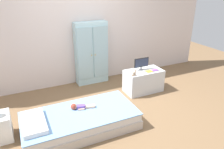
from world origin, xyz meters
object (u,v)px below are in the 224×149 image
at_px(book_purple, 155,70).
at_px(bed, 81,121).
at_px(doll, 78,107).
at_px(rocking_horse_toy, 134,73).
at_px(tv_monitor, 141,63).
at_px(book_yellow, 149,71).
at_px(tv_stand, 143,81).
at_px(wardrobe, 91,53).

bearing_deg(book_purple, bed, -161.92).
xyz_separation_m(doll, rocking_horse_toy, (1.27, 0.42, 0.21)).
height_order(bed, tv_monitor, tv_monitor).
height_order(doll, rocking_horse_toy, rocking_horse_toy).
xyz_separation_m(rocking_horse_toy, book_yellow, (0.37, 0.04, -0.05)).
relative_size(tv_stand, book_purple, 5.17).
bearing_deg(doll, bed, -96.53).
bearing_deg(tv_monitor, wardrobe, 134.70).
distance_m(book_yellow, book_purple, 0.14).
bearing_deg(book_yellow, doll, -164.46).
bearing_deg(doll, book_purple, 14.36).
distance_m(tv_monitor, rocking_horse_toy, 0.36).
relative_size(tv_monitor, rocking_horse_toy, 2.85).
distance_m(doll, book_purple, 1.84).
bearing_deg(book_yellow, rocking_horse_toy, -173.87).
distance_m(bed, tv_monitor, 1.81).
bearing_deg(bed, rocking_horse_toy, 23.00).
relative_size(wardrobe, tv_stand, 1.78).
relative_size(bed, wardrobe, 1.27).
relative_size(tv_stand, tv_monitor, 2.40).
xyz_separation_m(book_yellow, book_purple, (0.14, 0.00, 0.00)).
bearing_deg(bed, book_yellow, 19.51).
relative_size(bed, book_yellow, 13.75).
relative_size(tv_monitor, book_yellow, 2.54).
distance_m(tv_monitor, book_purple, 0.31).
bearing_deg(bed, book_purple, 18.08).
bearing_deg(doll, tv_stand, 19.21).
bearing_deg(doll, book_yellow, 15.54).
relative_size(wardrobe, book_purple, 9.19).
xyz_separation_m(bed, book_yellow, (1.65, 0.59, 0.34)).
xyz_separation_m(doll, tv_stand, (1.58, 0.55, -0.08)).
height_order(rocking_horse_toy, book_purple, rocking_horse_toy).
relative_size(bed, book_purple, 11.68).
xyz_separation_m(tv_stand, book_yellow, (0.06, -0.10, 0.24)).
bearing_deg(doll, rocking_horse_toy, 18.11).
bearing_deg(bed, tv_monitor, 25.59).
xyz_separation_m(doll, tv_monitor, (1.56, 0.62, 0.30)).
height_order(bed, rocking_horse_toy, rocking_horse_toy).
relative_size(wardrobe, rocking_horse_toy, 12.12).
distance_m(bed, rocking_horse_toy, 1.45).
relative_size(bed, tv_stand, 2.26).
bearing_deg(tv_monitor, doll, -158.21).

